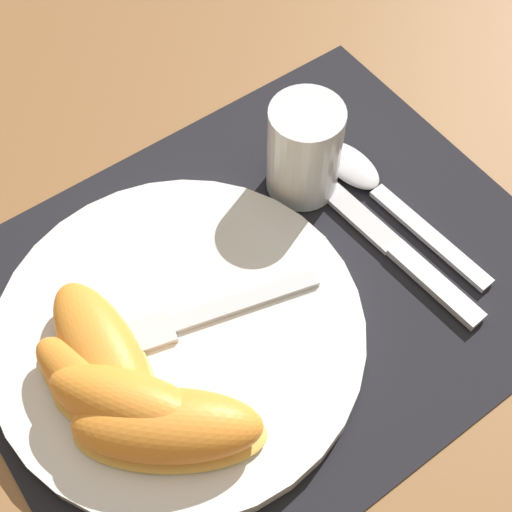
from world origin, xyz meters
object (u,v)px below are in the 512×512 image
Objects in this scene: spoon at (370,183)px; citrus_wedge_3 at (168,427)px; juice_glass at (304,155)px; plate at (178,332)px; citrus_wedge_1 at (98,392)px; citrus_wedge_2 at (132,407)px; fork at (183,321)px; knife at (379,234)px; citrus_wedge_0 at (103,354)px.

citrus_wedge_3 is (-0.26, -0.09, 0.03)m from spoon.
juice_glass is at bearing 31.01° from citrus_wedge_3.
citrus_wedge_1 reaches higher than plate.
citrus_wedge_1 is at bearing -171.80° from spoon.
citrus_wedge_2 is at bearing -166.38° from spoon.
fork is (-0.16, -0.06, -0.02)m from juice_glass.
knife is (0.18, -0.02, -0.01)m from plate.
citrus_wedge_2 reaches higher than fork.
spoon is at bearing 6.57° from fork.
citrus_wedge_3 is (-0.21, -0.13, -0.00)m from juice_glass.
citrus_wedge_3 is (-0.05, -0.07, 0.03)m from plate.
citrus_wedge_2 is at bearing -155.39° from juice_glass.
knife is 0.26m from citrus_wedge_1.
fork reaches higher than spoon.
citrus_wedge_0 and citrus_wedge_1 have the same top height.
citrus_wedge_1 is at bearing -161.79° from juice_glass.
fork is at bearing -173.43° from spoon.
plate is 0.08m from citrus_wedge_2.
fork reaches higher than knife.
fork is at bearing 32.77° from citrus_wedge_2.
plate is at bearing -173.63° from spoon.
citrus_wedge_1 is (-0.02, -0.02, -0.00)m from citrus_wedge_0.
citrus_wedge_3 reaches higher than knife.
spoon is 1.04× the size of fork.
citrus_wedge_2 reaches higher than plate.
juice_glass reaches higher than citrus_wedge_3.
plate is 3.16× the size of juice_glass.
citrus_wedge_0 is (-0.22, -0.06, -0.01)m from juice_glass.
citrus_wedge_1 is 0.92× the size of citrus_wedge_3.
fork is 0.08m from citrus_wedge_1.
citrus_wedge_2 is (0.01, -0.02, 0.00)m from citrus_wedge_1.
plate reaches higher than knife.
spoon is at bearing 6.37° from plate.
citrus_wedge_0 is (-0.06, 0.01, 0.02)m from plate.
knife is 1.23× the size of fork.
juice_glass is 0.17m from fork.
spoon is (0.21, 0.02, -0.00)m from plate.
citrus_wedge_2 reaches higher than knife.
citrus_wedge_2 is at bearing 115.35° from citrus_wedge_3.
knife is 0.24m from citrus_wedge_2.
juice_glass is 0.25m from citrus_wedge_2.
knife is at bearing -6.06° from citrus_wedge_0.
juice_glass is 0.69× the size of citrus_wedge_2.
citrus_wedge_3 reaches higher than fork.
citrus_wedge_1 is 0.06m from citrus_wedge_3.
juice_glass is 0.39× the size of knife.
knife is 0.24m from citrus_wedge_3.
plate reaches higher than spoon.
spoon is at bearing 57.88° from knife.
citrus_wedge_2 is at bearing -174.88° from knife.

